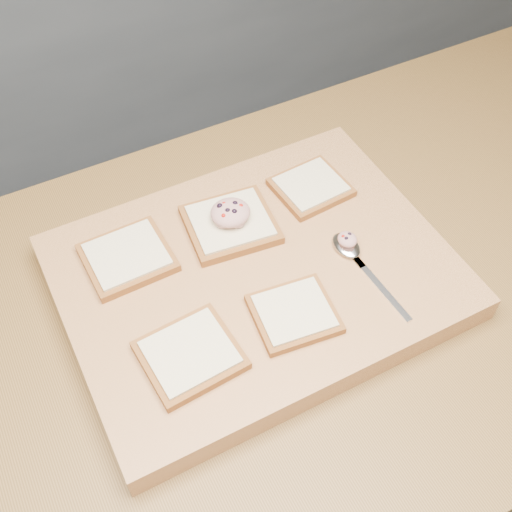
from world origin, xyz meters
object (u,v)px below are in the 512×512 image
at_px(cutting_board, 256,277).
at_px(bread_far_center, 230,224).
at_px(spoon, 351,252).
at_px(tuna_salad_dollop, 230,212).

distance_m(cutting_board, bread_far_center, 0.09).
height_order(bread_far_center, spoon, bread_far_center).
bearing_deg(cutting_board, spoon, -17.05).
distance_m(bread_far_center, spoon, 0.19).
relative_size(cutting_board, spoon, 3.10).
bearing_deg(bread_far_center, spoon, -43.63).
height_order(cutting_board, tuna_salad_dollop, tuna_salad_dollop).
xyz_separation_m(cutting_board, spoon, (0.14, -0.04, 0.03)).
distance_m(tuna_salad_dollop, spoon, 0.19).
bearing_deg(spoon, cutting_board, 162.95).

